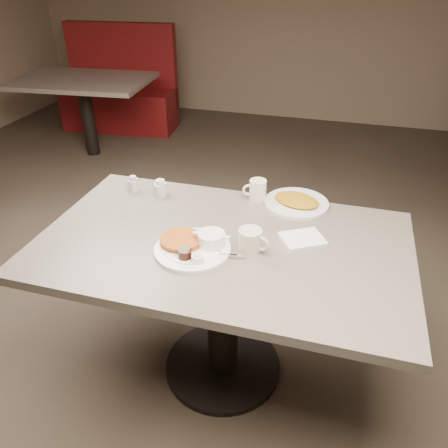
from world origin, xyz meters
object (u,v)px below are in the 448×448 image
(coffee_mug_near, at_px, (251,240))
(creamer_left, at_px, (133,185))
(diner_table, at_px, (223,274))
(coffee_mug_far, at_px, (257,190))
(booth_back_left, at_px, (118,94))
(creamer_right, at_px, (160,188))
(hash_plate, at_px, (296,202))
(main_plate, at_px, (194,245))

(coffee_mug_near, relative_size, creamer_left, 1.75)
(diner_table, bearing_deg, coffee_mug_near, -13.10)
(coffee_mug_far, bearing_deg, booth_back_left, 129.38)
(creamer_left, distance_m, creamer_right, 0.14)
(hash_plate, bearing_deg, coffee_mug_near, -106.27)
(coffee_mug_far, relative_size, hash_plate, 0.31)
(diner_table, distance_m, hash_plate, 0.50)
(coffee_mug_near, relative_size, hash_plate, 0.36)
(hash_plate, bearing_deg, booth_back_left, 131.75)
(diner_table, xyz_separation_m, hash_plate, (0.24, 0.39, 0.18))
(diner_table, bearing_deg, booth_back_left, 124.86)
(creamer_right, xyz_separation_m, booth_back_left, (-1.70, 2.72, -0.38))
(creamer_right, bearing_deg, main_plate, -51.69)
(creamer_right, bearing_deg, coffee_mug_near, -32.47)
(creamer_right, relative_size, booth_back_left, 0.06)
(main_plate, distance_m, coffee_mug_near, 0.22)
(diner_table, bearing_deg, coffee_mug_far, 81.62)
(diner_table, height_order, coffee_mug_far, coffee_mug_far)
(main_plate, xyz_separation_m, creamer_left, (-0.45, 0.39, 0.01))
(coffee_mug_near, distance_m, hash_plate, 0.44)
(coffee_mug_far, bearing_deg, creamer_right, -169.60)
(booth_back_left, bearing_deg, coffee_mug_near, -53.87)
(main_plate, relative_size, coffee_mug_far, 3.07)
(creamer_left, height_order, creamer_right, same)
(coffee_mug_far, bearing_deg, creamer_left, -172.09)
(creamer_left, xyz_separation_m, hash_plate, (0.79, 0.09, -0.02))
(coffee_mug_near, bearing_deg, diner_table, 166.90)
(booth_back_left, bearing_deg, main_plate, -57.07)
(main_plate, relative_size, coffee_mug_near, 2.65)
(coffee_mug_far, relative_size, creamer_left, 1.51)
(main_plate, xyz_separation_m, booth_back_left, (-2.02, 3.11, -0.36))
(coffee_mug_near, bearing_deg, booth_back_left, 126.13)
(booth_back_left, bearing_deg, creamer_left, -60.10)
(booth_back_left, bearing_deg, hash_plate, -48.25)
(coffee_mug_near, distance_m, creamer_left, 0.74)
(main_plate, bearing_deg, creamer_left, 138.98)
(main_plate, height_order, creamer_right, creamer_right)
(diner_table, bearing_deg, creamer_right, 142.77)
(coffee_mug_far, bearing_deg, coffee_mug_near, -81.09)
(main_plate, xyz_separation_m, hash_plate, (0.33, 0.48, -0.01))
(diner_table, xyz_separation_m, coffee_mug_far, (0.06, 0.39, 0.22))
(coffee_mug_far, distance_m, creamer_right, 0.46)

